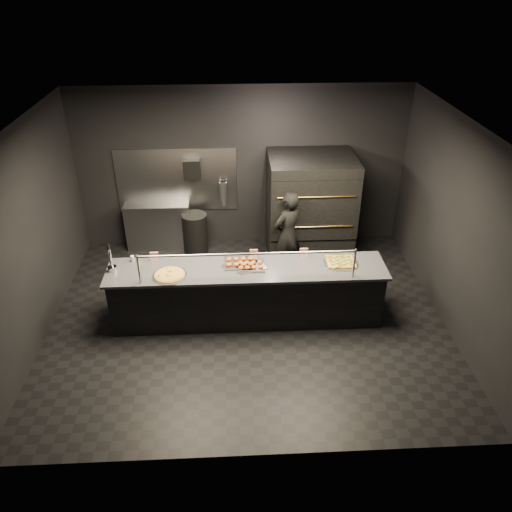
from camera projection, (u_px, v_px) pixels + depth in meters
name	position (u px, v px, depth m)	size (l,w,h in m)	color
room	(245.00, 232.00, 7.04)	(6.04, 6.00, 3.00)	black
service_counter	(247.00, 294.00, 7.53)	(4.10, 0.78, 1.37)	black
pizza_oven	(310.00, 208.00, 8.95)	(1.50, 1.23, 1.91)	black
prep_shelf	(159.00, 226.00, 9.45)	(1.20, 0.35, 0.90)	#99999E
towel_dispenser	(192.00, 169.00, 8.98)	(0.30, 0.20, 0.35)	black
fire_extinguisher	(223.00, 193.00, 9.26)	(0.14, 0.14, 0.51)	#B2B2B7
beer_tap	(111.00, 263.00, 7.16)	(0.13, 0.18, 0.49)	silver
round_pizza	(170.00, 275.00, 7.11)	(0.50, 0.50, 0.03)	silver
slider_tray_a	(240.00, 262.00, 7.38)	(0.56, 0.48, 0.08)	silver
slider_tray_b	(250.00, 266.00, 7.31)	(0.49, 0.43, 0.07)	silver
square_pizza	(341.00, 262.00, 7.41)	(0.52, 0.52, 0.05)	silver
condiment_jar	(134.00, 259.00, 7.44)	(0.14, 0.06, 0.09)	silver
tent_cards	(238.00, 254.00, 7.49)	(2.37, 0.04, 0.15)	white
trash_bin	(195.00, 233.00, 9.33)	(0.46, 0.46, 0.77)	black
worker	(288.00, 235.00, 8.47)	(0.57, 0.37, 1.56)	black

